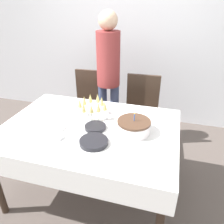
{
  "coord_description": "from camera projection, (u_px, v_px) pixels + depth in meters",
  "views": [
    {
      "loc": [
        0.64,
        -1.52,
        1.78
      ],
      "look_at": [
        0.18,
        0.11,
        0.88
      ],
      "focal_mm": 35.0,
      "sensor_mm": 36.0,
      "label": 1
    }
  ],
  "objects": [
    {
      "name": "dining_chair_far_right",
      "position": [
        141.0,
        111.0,
        2.68
      ],
      "size": [
        0.44,
        0.44,
        0.96
      ],
      "color": "#38281E",
      "rests_on": "ground_plane"
    },
    {
      "name": "ground_plane",
      "position": [
        93.0,
        189.0,
        2.28
      ],
      "size": [
        12.0,
        12.0,
        0.0
      ],
      "primitive_type": "plane",
      "color": "#564C47"
    },
    {
      "name": "gift_bag",
      "position": [
        5.0,
        142.0,
        2.77
      ],
      "size": [
        0.19,
        0.11,
        0.28
      ],
      "color": "#E559B2",
      "rests_on": "ground_plane"
    },
    {
      "name": "person_standing",
      "position": [
        108.0,
        69.0,
        2.63
      ],
      "size": [
        0.28,
        0.28,
        1.66
      ],
      "color": "#3F4C72",
      "rests_on": "ground_plane"
    },
    {
      "name": "plate_stack_dessert",
      "position": [
        95.0,
        127.0,
        1.89
      ],
      "size": [
        0.19,
        0.19,
        0.03
      ],
      "color": "black",
      "rests_on": "dining_table"
    },
    {
      "name": "dining_chair_far_left",
      "position": [
        89.0,
        105.0,
        2.85
      ],
      "size": [
        0.45,
        0.45,
        0.96
      ],
      "color": "#38281E",
      "rests_on": "ground_plane"
    },
    {
      "name": "dining_table",
      "position": [
        90.0,
        136.0,
        1.97
      ],
      "size": [
        1.54,
        1.09,
        0.76
      ],
      "color": "white",
      "rests_on": "ground_plane"
    },
    {
      "name": "plate_stack_main",
      "position": [
        94.0,
        142.0,
        1.69
      ],
      "size": [
        0.22,
        0.22,
        0.03
      ],
      "color": "black",
      "rests_on": "dining_table"
    },
    {
      "name": "champagne_tray",
      "position": [
        93.0,
        108.0,
        2.05
      ],
      "size": [
        0.37,
        0.37,
        0.18
      ],
      "color": "silver",
      "rests_on": "dining_table"
    },
    {
      "name": "birthday_cake",
      "position": [
        134.0,
        126.0,
        1.82
      ],
      "size": [
        0.28,
        0.28,
        0.19
      ],
      "color": "white",
      "rests_on": "dining_table"
    },
    {
      "name": "cake_knife",
      "position": [
        141.0,
        152.0,
        1.6
      ],
      "size": [
        0.3,
        0.04,
        0.0
      ],
      "color": "silver",
      "rests_on": "dining_table"
    },
    {
      "name": "napkin_pile",
      "position": [
        58.0,
        126.0,
        1.92
      ],
      "size": [
        0.15,
        0.15,
        0.01
      ],
      "color": "white",
      "rests_on": "dining_table"
    },
    {
      "name": "fork_pile",
      "position": [
        54.0,
        136.0,
        1.78
      ],
      "size": [
        0.18,
        0.09,
        0.02
      ],
      "color": "silver",
      "rests_on": "dining_table"
    },
    {
      "name": "wall_back",
      "position": [
        131.0,
        31.0,
        3.1
      ],
      "size": [
        8.0,
        0.05,
        2.7
      ],
      "color": "silver",
      "rests_on": "ground_plane"
    }
  ]
}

